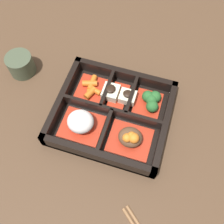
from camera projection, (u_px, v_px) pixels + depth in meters
name	position (u px, v px, depth m)	size (l,w,h in m)	color
ground_plane	(112.00, 117.00, 0.64)	(3.00, 3.00, 0.00)	#4C3523
bento_base	(112.00, 116.00, 0.64)	(0.27, 0.24, 0.01)	black
bento_rim	(112.00, 112.00, 0.62)	(0.27, 0.24, 0.04)	black
bowl_stew	(130.00, 138.00, 0.58)	(0.10, 0.08, 0.05)	#B22D19
bowl_rice	(81.00, 123.00, 0.60)	(0.10, 0.08, 0.05)	#B22D19
bowl_greens	(151.00, 101.00, 0.63)	(0.06, 0.08, 0.03)	#B22D19
bowl_tofu	(118.00, 94.00, 0.64)	(0.08, 0.08, 0.04)	#B22D19
bowl_carrots	(91.00, 88.00, 0.66)	(0.07, 0.08, 0.02)	#B22D19
tea_cup	(21.00, 64.00, 0.68)	(0.07, 0.07, 0.05)	#424C38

